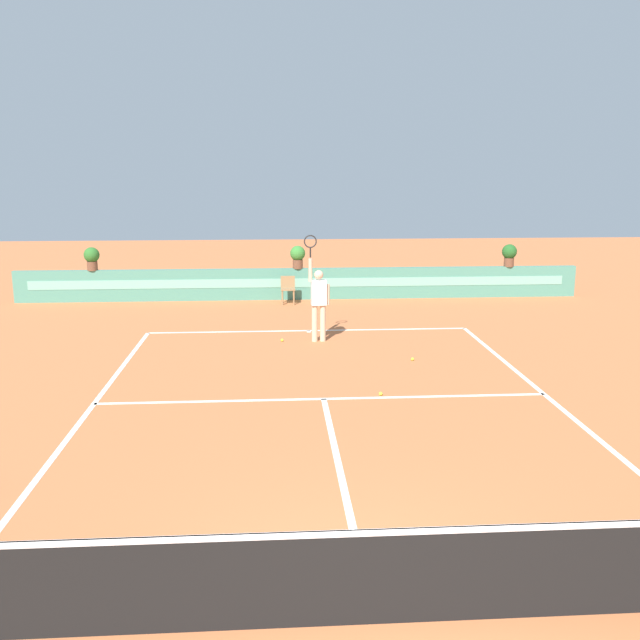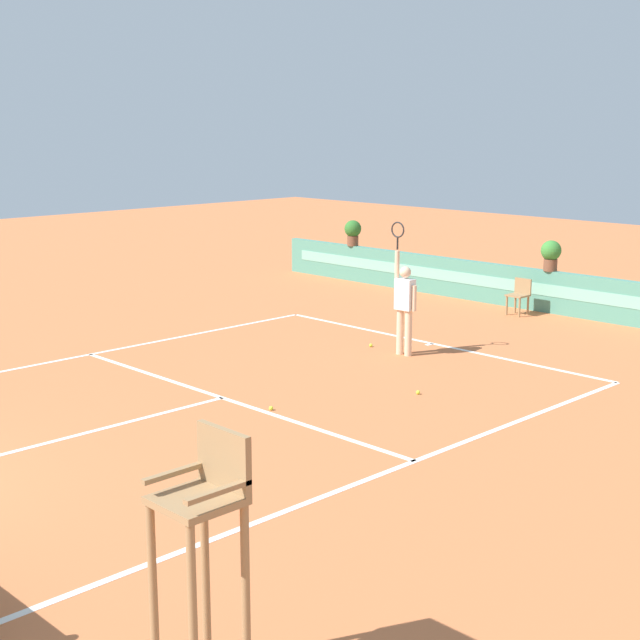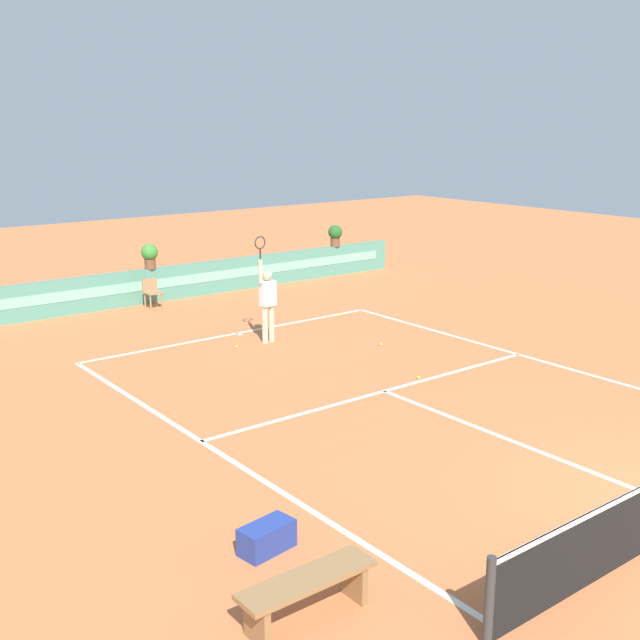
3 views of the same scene
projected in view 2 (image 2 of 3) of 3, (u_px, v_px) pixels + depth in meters
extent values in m
plane|color=#C66B3D|center=(203.00, 403.00, 15.09)|extent=(60.00, 60.00, 0.00)
cube|color=white|center=(433.00, 343.00, 19.13)|extent=(8.22, 0.10, 0.01)
cube|color=white|center=(222.00, 398.00, 15.37)|extent=(8.22, 0.10, 0.01)
cube|color=white|center=(44.00, 444.00, 13.17)|extent=(0.10, 6.40, 0.01)
cube|color=white|center=(69.00, 358.00, 17.92)|extent=(0.10, 11.89, 0.01)
cube|color=white|center=(392.00, 470.00, 12.19)|extent=(0.10, 11.89, 0.01)
cube|color=white|center=(430.00, 344.00, 19.06)|extent=(0.10, 0.20, 0.01)
cube|color=#4C8E7A|center=(553.00, 292.00, 22.11)|extent=(18.00, 0.20, 1.00)
cube|color=#7ABCA8|center=(551.00, 291.00, 22.03)|extent=(17.10, 0.01, 0.28)
cylinder|color=#99754C|center=(153.00, 600.00, 7.28)|extent=(0.07, 0.07, 1.60)
cylinder|color=#99754C|center=(193.00, 625.00, 6.92)|extent=(0.07, 0.07, 1.60)
cylinder|color=#99754C|center=(206.00, 578.00, 7.63)|extent=(0.07, 0.07, 1.60)
cylinder|color=#99754C|center=(246.00, 600.00, 7.27)|extent=(0.07, 0.07, 1.60)
cube|color=#99754C|center=(197.00, 500.00, 7.10)|extent=(0.60, 0.60, 0.06)
cube|color=#99754C|center=(224.00, 458.00, 7.23)|extent=(0.60, 0.06, 0.48)
cube|color=#99754C|center=(175.00, 472.00, 7.26)|extent=(0.06, 0.60, 0.04)
cube|color=#99754C|center=(218.00, 492.00, 6.88)|extent=(0.06, 0.60, 0.04)
cylinder|color=#99754C|center=(507.00, 306.00, 21.93)|extent=(0.05, 0.05, 0.45)
cylinder|color=#99754C|center=(519.00, 308.00, 21.69)|extent=(0.05, 0.05, 0.45)
cylinder|color=#99754C|center=(515.00, 304.00, 22.17)|extent=(0.05, 0.05, 0.45)
cylinder|color=#99754C|center=(528.00, 306.00, 21.93)|extent=(0.05, 0.05, 0.45)
cube|color=#99754C|center=(518.00, 295.00, 21.88)|extent=(0.44, 0.44, 0.04)
cube|color=#99754C|center=(523.00, 286.00, 21.97)|extent=(0.44, 0.04, 0.36)
cylinder|color=beige|center=(408.00, 333.00, 18.06)|extent=(0.14, 0.14, 0.90)
cylinder|color=beige|center=(400.00, 332.00, 18.19)|extent=(0.14, 0.14, 0.90)
cube|color=white|center=(405.00, 294.00, 17.97)|extent=(0.37, 0.24, 0.60)
sphere|color=beige|center=(405.00, 272.00, 17.88)|extent=(0.22, 0.22, 0.22)
cylinder|color=beige|center=(397.00, 265.00, 17.99)|extent=(0.09, 0.09, 0.55)
cylinder|color=black|center=(398.00, 243.00, 17.90)|extent=(0.04, 0.04, 0.24)
torus|color=#262626|center=(398.00, 230.00, 17.84)|extent=(0.31, 0.05, 0.31)
cylinder|color=beige|center=(414.00, 298.00, 17.84)|extent=(0.09, 0.09, 0.50)
sphere|color=#CCE033|center=(371.00, 345.00, 18.85)|extent=(0.07, 0.07, 0.07)
sphere|color=#CCE033|center=(418.00, 392.00, 15.56)|extent=(0.07, 0.07, 0.07)
sphere|color=#CCE033|center=(271.00, 408.00, 14.71)|extent=(0.07, 0.07, 0.07)
cylinder|color=brown|center=(550.00, 265.00, 22.05)|extent=(0.32, 0.32, 0.28)
sphere|color=#387F33|center=(551.00, 250.00, 21.98)|extent=(0.48, 0.48, 0.48)
cylinder|color=brown|center=(353.00, 241.00, 26.55)|extent=(0.32, 0.32, 0.28)
sphere|color=#2D6B28|center=(353.00, 229.00, 26.48)|extent=(0.48, 0.48, 0.48)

